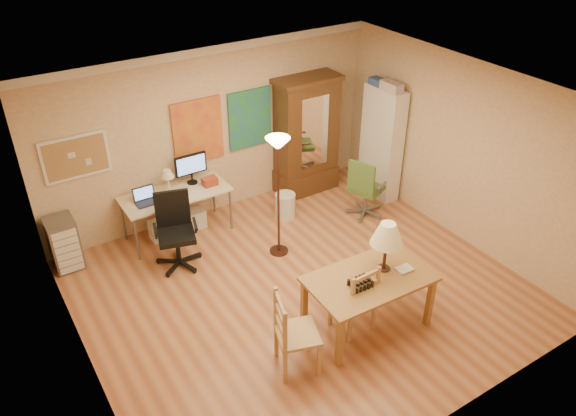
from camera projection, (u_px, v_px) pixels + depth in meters
floor at (301, 290)px, 7.55m from camera, size 5.50×5.50×0.00m
crown_molding at (207, 50)px, 7.92m from camera, size 5.50×0.08×0.12m
corkboard at (76, 157)px, 7.60m from camera, size 0.90×0.04×0.62m
art_panel_left at (198, 131)px, 8.45m from camera, size 0.80×0.04×1.00m
art_panel_right at (250, 119)px, 8.86m from camera, size 0.75×0.04×0.95m
dining_table at (376, 265)px, 6.59m from camera, size 1.51×0.94×1.39m
ladder_chair_back at (355, 300)px, 6.71m from camera, size 0.46×0.44×0.96m
ladder_chair_left at (294, 335)px, 6.17m from camera, size 0.57×0.59×1.02m
torchiere_lamp at (278, 163)px, 7.51m from camera, size 0.33×0.33×1.84m
computer_desk at (178, 208)px, 8.50m from camera, size 1.59×0.70×1.21m
office_chair_black at (178, 246)px, 7.91m from camera, size 0.67×0.67×1.09m
office_chair_green at (364, 200)px, 9.02m from camera, size 0.63×0.63×1.02m
drawer_cart at (64, 244)px, 7.81m from camera, size 0.38×0.46×0.76m
armoire at (306, 143)px, 9.42m from camera, size 1.10×0.52×2.02m
bookshelf at (381, 143)px, 9.26m from camera, size 0.28×0.76×1.90m
wastebin at (285, 205)px, 9.00m from camera, size 0.33×0.33×0.41m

